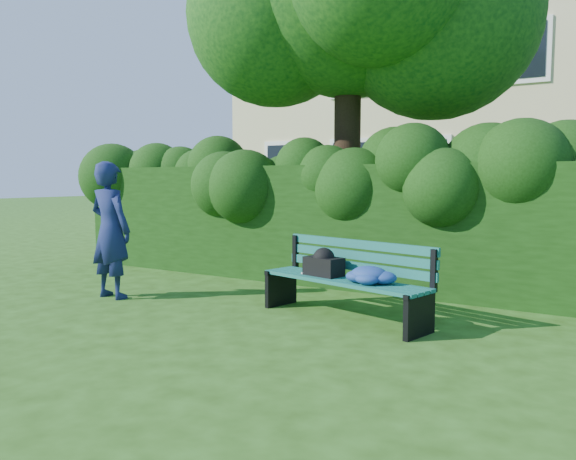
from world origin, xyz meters
The scene contains 5 objects.
ground centered at (0.00, 0.00, 0.00)m, with size 80.00×80.00×0.00m, color #274811.
apartment_building centered at (0.00, 13.99, 6.00)m, with size 16.00×8.08×12.00m.
hedge centered at (0.00, 2.20, 0.90)m, with size 10.00×1.00×1.80m.
park_bench centered at (1.00, 0.27, 0.50)m, with size 2.18×1.04×0.89m.
man_reading centered at (-2.21, -0.34, 0.91)m, with size 0.67×0.44×1.83m, color navy.
Camera 1 is at (3.72, -5.45, 1.60)m, focal length 35.00 mm.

